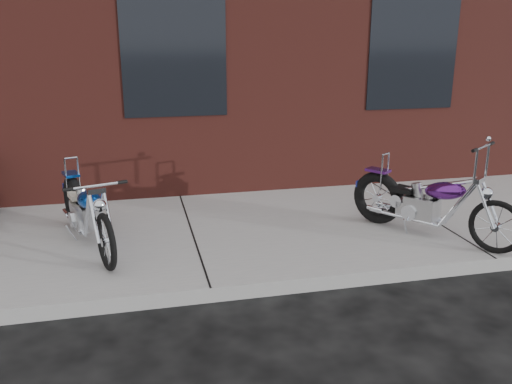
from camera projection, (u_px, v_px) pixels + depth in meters
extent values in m
plane|color=black|center=(211.00, 303.00, 5.02)|extent=(120.00, 120.00, 0.00)
cube|color=#9A9A99|center=(192.00, 238.00, 6.40)|extent=(22.00, 3.00, 0.15)
torus|color=black|center=(387.00, 200.00, 6.52)|extent=(0.47, 0.60, 0.65)
torus|color=black|center=(509.00, 230.00, 5.62)|extent=(0.39, 0.52, 0.59)
cube|color=#9C9D9F|center=(433.00, 211.00, 6.15)|extent=(0.41, 0.44, 0.27)
ellipsoid|color=#551B73|center=(457.00, 193.00, 5.91)|extent=(0.47, 0.54, 0.28)
cube|color=black|center=(415.00, 192.00, 6.25)|extent=(0.32, 0.33, 0.05)
cylinder|color=silver|center=(501.00, 206.00, 5.62)|extent=(0.18, 0.24, 0.49)
cylinder|color=silver|center=(497.00, 148.00, 5.52)|extent=(0.42, 0.30, 0.03)
cylinder|color=silver|center=(395.00, 173.00, 6.37)|extent=(0.03, 0.03, 0.43)
cylinder|color=silver|center=(420.00, 214.00, 6.39)|extent=(0.50, 0.69, 0.04)
torus|color=black|center=(76.00, 205.00, 6.34)|extent=(0.31, 0.65, 0.64)
torus|color=black|center=(110.00, 246.00, 5.19)|extent=(0.23, 0.57, 0.58)
cube|color=#9C9D9F|center=(88.00, 219.00, 5.87)|extent=(0.34, 0.41, 0.27)
ellipsoid|color=blue|center=(92.00, 203.00, 5.59)|extent=(0.37, 0.54, 0.27)
cube|color=beige|center=(82.00, 198.00, 6.01)|extent=(0.28, 0.30, 0.05)
cylinder|color=silver|center=(105.00, 220.00, 5.22)|extent=(0.11, 0.26, 0.48)
cylinder|color=silver|center=(99.00, 189.00, 5.23)|extent=(0.48, 0.17, 0.03)
cylinder|color=silver|center=(75.00, 178.00, 6.19)|extent=(0.02, 0.02, 0.43)
cylinder|color=silver|center=(95.00, 223.00, 6.12)|extent=(0.28, 0.78, 0.04)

